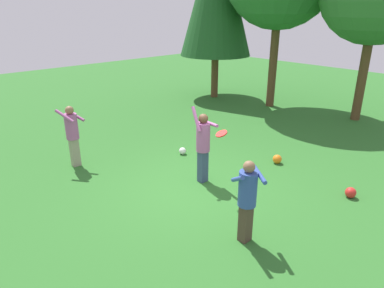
{
  "coord_description": "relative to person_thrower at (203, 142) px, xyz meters",
  "views": [
    {
      "loc": [
        5.57,
        -5.28,
        4.17
      ],
      "look_at": [
        -0.22,
        0.1,
        1.05
      ],
      "focal_mm": 32.69,
      "sensor_mm": 36.0,
      "label": 1
    }
  ],
  "objects": [
    {
      "name": "person_bystander",
      "position": [
        -3.1,
        -1.93,
        -0.05
      ],
      "size": [
        0.72,
        0.68,
        1.72
      ],
      "rotation": [
        0.0,
        0.0,
        0.43
      ],
      "color": "gray",
      "rests_on": "ground_plane"
    },
    {
      "name": "ball_orange",
      "position": [
        0.67,
        2.32,
        -0.95
      ],
      "size": [
        0.25,
        0.25,
        0.25
      ],
      "primitive_type": "sphere",
      "color": "orange",
      "rests_on": "ground_plane"
    },
    {
      "name": "ground_plane",
      "position": [
        0.09,
        -0.36,
        -1.07
      ],
      "size": [
        40.0,
        40.0,
        0.0
      ],
      "primitive_type": "plane",
      "color": "#2D6B28"
    },
    {
      "name": "ball_red",
      "position": [
        2.94,
        1.95,
        -0.95
      ],
      "size": [
        0.25,
        0.25,
        0.25
      ],
      "primitive_type": "sphere",
      "color": "red",
      "rests_on": "ground_plane"
    },
    {
      "name": "person_thrower",
      "position": [
        0.0,
        0.0,
        0.0
      ],
      "size": [
        0.62,
        0.58,
        1.98
      ],
      "rotation": [
        0.0,
        0.0,
        -0.24
      ],
      "color": "#38476B",
      "rests_on": "ground_plane"
    },
    {
      "name": "person_catcher",
      "position": [
        2.28,
        -1.12,
        -0.1
      ],
      "size": [
        0.72,
        0.7,
        1.66
      ],
      "rotation": [
        0.0,
        0.0,
        2.59
      ],
      "color": "#4C382D",
      "rests_on": "ground_plane"
    },
    {
      "name": "ball_white",
      "position": [
        -1.66,
        0.78,
        -0.97
      ],
      "size": [
        0.21,
        0.21,
        0.21
      ],
      "primitive_type": "sphere",
      "color": "white",
      "rests_on": "ground_plane"
    },
    {
      "name": "frisbee",
      "position": [
        0.76,
        -0.18,
        0.46
      ],
      "size": [
        0.35,
        0.34,
        0.13
      ],
      "color": "red"
    }
  ]
}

